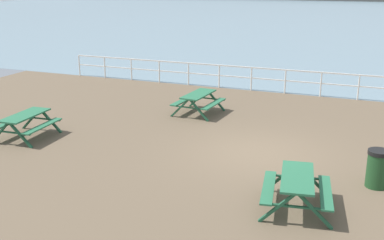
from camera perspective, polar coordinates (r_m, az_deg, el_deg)
ground_plane at (r=14.28m, az=7.76°, el=-4.30°), size 30.00×24.00×0.20m
sea_band at (r=65.99m, az=19.50°, el=11.47°), size 142.00×90.00×0.01m
distant_shoreline at (r=108.88m, az=20.77°, el=13.06°), size 142.00×6.00×1.80m
seaward_railing at (r=21.39m, az=13.05°, el=4.83°), size 23.07×0.07×1.08m
picnic_table_near_right at (r=18.00m, az=0.77°, el=2.57°), size 1.65×1.90×0.80m
picnic_table_mid_centre at (r=16.17m, az=-19.15°, el=-0.02°), size 1.63×1.88×0.80m
picnic_table_far_left at (r=10.93m, az=12.36°, el=-7.45°), size 1.79×2.02×0.80m
litter_bin at (r=12.62m, az=21.16°, el=-5.39°), size 0.55×0.55×0.95m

